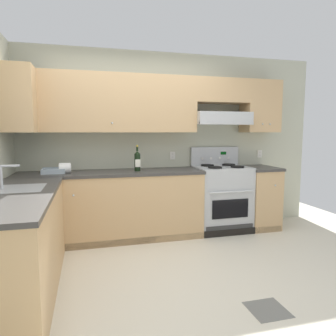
% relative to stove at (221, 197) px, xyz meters
% --- Properties ---
extents(ground_plane, '(7.04, 7.04, 0.00)m').
position_rel_stove_xyz_m(ground_plane, '(-1.23, -1.25, -0.48)').
color(ground_plane, beige).
extents(floor_accent_tile, '(0.30, 0.30, 0.01)m').
position_rel_stove_xyz_m(floor_accent_tile, '(-0.50, -2.02, -0.48)').
color(floor_accent_tile, slate).
rests_on(floor_accent_tile, ground_plane).
extents(wall_back, '(4.68, 0.57, 2.55)m').
position_rel_stove_xyz_m(wall_back, '(-0.84, 0.27, 1.00)').
color(wall_back, '#B7BAA3').
rests_on(wall_back, ground_plane).
extents(counter_back_run, '(3.60, 0.65, 0.91)m').
position_rel_stove_xyz_m(counter_back_run, '(-1.23, -0.01, -0.03)').
color(counter_back_run, tan).
rests_on(counter_back_run, ground_plane).
extents(counter_left_run, '(0.63, 1.91, 1.13)m').
position_rel_stove_xyz_m(counter_left_run, '(-2.47, -1.25, -0.02)').
color(counter_left_run, tan).
rests_on(counter_left_run, ground_plane).
extents(stove, '(0.76, 0.62, 1.20)m').
position_rel_stove_xyz_m(stove, '(0.00, 0.00, 0.00)').
color(stove, '#B7BABC').
rests_on(stove, ground_plane).
extents(wine_bottle, '(0.08, 0.08, 0.35)m').
position_rel_stove_xyz_m(wine_bottle, '(-1.23, -0.04, 0.57)').
color(wine_bottle, black).
rests_on(wine_bottle, counter_back_run).
extents(bowl, '(0.28, 0.27, 0.06)m').
position_rel_stove_xyz_m(bowl, '(-2.29, 0.03, 0.45)').
color(bowl, '#9EADB7').
rests_on(bowl, counter_back_run).
extents(paper_towel_roll, '(0.14, 0.13, 0.13)m').
position_rel_stove_xyz_m(paper_towel_roll, '(-2.15, -0.02, 0.50)').
color(paper_towel_roll, white).
rests_on(paper_towel_roll, counter_back_run).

